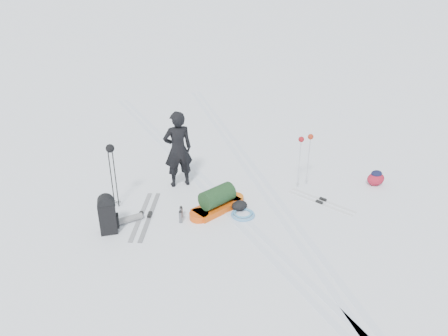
{
  "coord_description": "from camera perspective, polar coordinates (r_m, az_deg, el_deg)",
  "views": [
    {
      "loc": [
        -3.39,
        -7.71,
        5.18
      ],
      "look_at": [
        -0.04,
        0.18,
        0.95
      ],
      "focal_mm": 35.0,
      "sensor_mm": 36.0,
      "label": 1
    }
  ],
  "objects": [
    {
      "name": "ski_poles_black",
      "position": [
        9.7,
        -14.55,
        1.5
      ],
      "size": [
        0.22,
        0.19,
        1.53
      ],
      "rotation": [
        0.0,
        0.0,
        0.43
      ],
      "color": "black",
      "rests_on": "ground"
    },
    {
      "name": "thermos_pair",
      "position": [
        9.47,
        -5.65,
        -6.07
      ],
      "size": [
        0.17,
        0.3,
        0.29
      ],
      "rotation": [
        0.0,
        0.0,
        0.42
      ],
      "color": "slate",
      "rests_on": "ground"
    },
    {
      "name": "ski_tracks",
      "position": [
        10.8,
        1.77,
        -2.4
      ],
      "size": [
        3.38,
        17.97,
        0.01
      ],
      "color": "silver",
      "rests_on": "ground"
    },
    {
      "name": "touring_skis_grey",
      "position": [
        9.77,
        -10.24,
        -6.13
      ],
      "size": [
        1.12,
        1.91,
        0.07
      ],
      "rotation": [
        0.0,
        0.0,
        1.12
      ],
      "color": "gray",
      "rests_on": "ground"
    },
    {
      "name": "ski_poles_silver",
      "position": [
        10.51,
        10.59,
        3.1
      ],
      "size": [
        0.43,
        0.19,
        1.34
      ],
      "rotation": [
        0.0,
        0.0,
        0.34
      ],
      "color": "silver",
      "rests_on": "ground"
    },
    {
      "name": "ground",
      "position": [
        9.89,
        0.64,
        -5.32
      ],
      "size": [
        200.0,
        200.0,
        0.0
      ],
      "primitive_type": "plane",
      "color": "white",
      "rests_on": "ground"
    },
    {
      "name": "small_daypack",
      "position": [
        11.42,
        19.22,
        -1.24
      ],
      "size": [
        0.46,
        0.36,
        0.39
      ],
      "rotation": [
        0.0,
        0.0,
        -0.04
      ],
      "color": "maroon",
      "rests_on": "ground"
    },
    {
      "name": "rope_coil",
      "position": [
        9.64,
        2.47,
        -6.03
      ],
      "size": [
        0.56,
        0.56,
        0.06
      ],
      "rotation": [
        0.0,
        0.0,
        0.06
      ],
      "color": "#508EC2",
      "rests_on": "ground"
    },
    {
      "name": "stuff_sack",
      "position": [
        9.78,
        2.04,
        -4.94
      ],
      "size": [
        0.43,
        0.37,
        0.23
      ],
      "rotation": [
        0.0,
        0.0,
        -0.33
      ],
      "color": "black",
      "rests_on": "ground"
    },
    {
      "name": "snow_hill_backdrop",
      "position": [
        135.23,
        10.78,
        -7.52
      ],
      "size": [
        359.5,
        192.0,
        162.45
      ],
      "color": "white",
      "rests_on": "ground"
    },
    {
      "name": "touring_skis_white",
      "position": [
        10.38,
        12.56,
        -4.29
      ],
      "size": [
        0.95,
        1.62,
        0.06
      ],
      "rotation": [
        0.0,
        0.0,
        -1.12
      ],
      "color": "silver",
      "rests_on": "ground"
    },
    {
      "name": "pulk_sled",
      "position": [
        9.73,
        -0.89,
        -4.39
      ],
      "size": [
        1.54,
        0.9,
        0.57
      ],
      "rotation": [
        0.0,
        0.0,
        0.34
      ],
      "color": "#C8480B",
      "rests_on": "ground"
    },
    {
      "name": "expedition_rucksack",
      "position": [
        9.23,
        -14.63,
        -5.9
      ],
      "size": [
        0.94,
        0.47,
        0.87
      ],
      "rotation": [
        0.0,
        0.0,
        -0.15
      ],
      "color": "black",
      "rests_on": "ground"
    },
    {
      "name": "skier",
      "position": [
        10.51,
        -6.03,
        2.43
      ],
      "size": [
        0.72,
        0.5,
        1.92
      ],
      "primitive_type": "imported",
      "rotation": [
        0.0,
        0.0,
        3.09
      ],
      "color": "black",
      "rests_on": "ground"
    }
  ]
}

